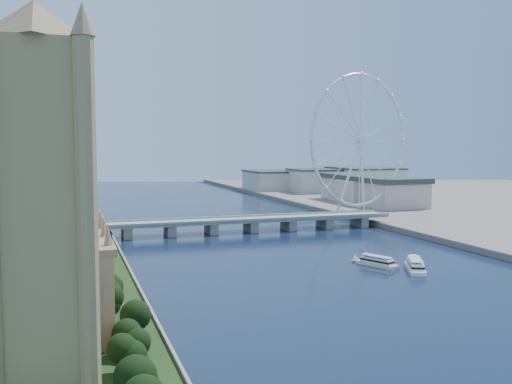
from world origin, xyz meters
name	(u,v)px	position (x,y,z in m)	size (l,w,h in m)	color
tree_row	(134,356)	(-113.00, 50.00, 8.58)	(8.93, 168.93, 20.09)	black
victoria_tower	(39,181)	(-135.00, 55.00, 54.49)	(28.16, 28.16, 112.00)	tan
parliament_range	(69,245)	(-128.00, 170.00, 18.48)	(24.00, 200.00, 70.00)	tan
big_ben	(66,140)	(-128.00, 278.00, 66.57)	(20.02, 20.02, 110.00)	tan
westminster_bridge	(251,222)	(0.00, 300.00, 6.63)	(220.00, 22.00, 9.50)	gray
london_eye	(360,141)	(119.98, 355.08, 67.52)	(113.60, 39.12, 124.30)	silver
county_hall	(371,206)	(175.00, 430.00, 0.00)	(54.00, 144.00, 35.00)	beige
city_skyline	(215,184)	(39.22, 560.08, 16.96)	(505.00, 280.00, 32.00)	beige
tour_boat_near	(377,266)	(25.80, 163.16, 0.00)	(6.82, 26.86, 5.91)	beige
tour_boat_far	(415,271)	(38.29, 146.99, 0.00)	(7.71, 30.17, 6.67)	white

